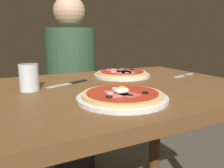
{
  "coord_description": "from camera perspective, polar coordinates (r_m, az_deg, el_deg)",
  "views": [
    {
      "loc": [
        -0.36,
        -0.76,
        0.93
      ],
      "look_at": [
        -0.02,
        -0.09,
        0.77
      ],
      "focal_mm": 36.36,
      "sensor_mm": 36.0,
      "label": 1
    }
  ],
  "objects": [
    {
      "name": "pizza_foreground",
      "position": [
        0.68,
        2.59,
        -3.07
      ],
      "size": [
        0.27,
        0.27,
        0.05
      ],
      "color": "white",
      "rests_on": "dining_table"
    },
    {
      "name": "diner_person",
      "position": [
        1.55,
        -9.97,
        -1.98
      ],
      "size": [
        0.32,
        0.32,
        1.18
      ],
      "rotation": [
        0.0,
        0.0,
        3.14
      ],
      "color": "black",
      "rests_on": "ground"
    },
    {
      "name": "knife",
      "position": [
        0.92,
        -10.33,
        0.2
      ],
      "size": [
        0.19,
        0.1,
        0.01
      ],
      "color": "silver",
      "rests_on": "dining_table"
    },
    {
      "name": "fork",
      "position": [
        1.13,
        17.28,
        2.0
      ],
      "size": [
        0.16,
        0.06,
        0.0
      ],
      "color": "silver",
      "rests_on": "dining_table"
    },
    {
      "name": "dining_table",
      "position": [
        0.89,
        -1.57,
        -8.6
      ],
      "size": [
        1.12,
        0.76,
        0.74
      ],
      "color": "brown",
      "rests_on": "ground"
    },
    {
      "name": "water_glass_near",
      "position": [
        0.84,
        -20.12,
        1.13
      ],
      "size": [
        0.07,
        0.07,
        0.09
      ],
      "color": "silver",
      "rests_on": "dining_table"
    },
    {
      "name": "pizza_across_left",
      "position": [
        1.08,
        2.53,
        2.57
      ],
      "size": [
        0.27,
        0.27,
        0.03
      ],
      "color": "silver",
      "rests_on": "dining_table"
    }
  ]
}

